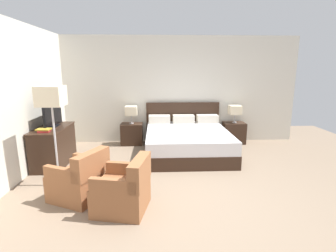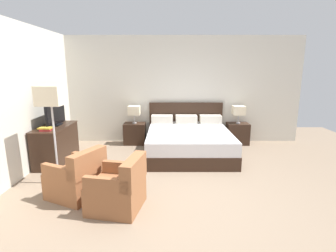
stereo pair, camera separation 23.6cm
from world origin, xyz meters
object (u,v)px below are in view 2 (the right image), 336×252
Objects in this scene: table_lamp_left at (134,111)px; armchair_companion at (118,190)px; book_blue_cover at (45,128)px; book_red_cover at (45,130)px; nightstand_right at (237,133)px; table_lamp_right at (238,110)px; bed at (188,141)px; nightstand_left at (134,134)px; floor_lamp at (50,100)px; tv at (54,111)px; armchair_by_window at (77,179)px; dresser at (55,144)px.

table_lamp_left reaches higher than armchair_companion.
book_red_cover is at bearing 0.00° from book_blue_cover.
nightstand_right is 4.51m from book_red_cover.
table_lamp_right is at bearing 52.40° from armchair_companion.
armchair_companion is (-2.49, -3.23, 0.01)m from nightstand_right.
bed is 1.66m from table_lamp_left.
table_lamp_right is 4.12m from armchair_companion.
nightstand_left is at bearing -179.97° from table_lamp_right.
book_blue_cover is 0.99m from floor_lamp.
bed is 2.99m from book_red_cover.
nightstand_right is at bearing -0.03° from table_lamp_left.
bed is 2.93m from tv.
armchair_by_window reaches higher than nightstand_right.
nightstand_left is 2.36m from book_blue_cover.
dresser is 4.87× the size of book_blue_cover.
table_lamp_left is at bearing 179.97° from nightstand_right.
tv is 0.95× the size of armchair_by_window.
book_blue_cover is at bearing -160.78° from bed.
book_red_cover is (-4.12, -1.77, 0.52)m from nightstand_right.
bed is at bearing 34.49° from floor_lamp.
armchair_by_window is (0.93, -1.57, -0.79)m from tv.
armchair_by_window is 1.13× the size of armchair_companion.
table_lamp_right is (0.00, 0.00, 0.60)m from nightstand_right.
bed is at bearing -149.29° from table_lamp_right.
dresser is 1.75m from armchair_by_window.
bed is at bearing 12.12° from dresser.
nightstand_left is at bearing 93.19° from armchair_companion.
floor_lamp reaches higher than tv.
book_blue_cover is at bearing 180.00° from book_red_cover.
table_lamp_left is 2.67m from floor_lamp.
tv is at bearing 130.06° from armchair_companion.
armchair_by_window is (-1.85, -2.07, -0.02)m from bed.
book_blue_cover is (-4.13, -1.77, -0.05)m from table_lamp_right.
book_red_cover is at bearing 130.24° from armchair_by_window.
floor_lamp is at bearing -55.99° from book_red_cover.
table_lamp_left is (-2.67, 0.00, 0.60)m from nightstand_right.
table_lamp_right is at bearing 23.17° from book_blue_cover.
armchair_companion is 1.85m from floor_lamp.
nightstand_left is 2.74m from table_lamp_right.
table_lamp_right is at bearing 23.22° from book_red_cover.
floor_lamp is at bearing -68.66° from tv.
armchair_by_window is at bearing -138.04° from table_lamp_right.
book_red_cover is 0.03m from book_blue_cover.
armchair_by_window and armchair_companion have the same top height.
bed is 8.79× the size of book_blue_cover.
tv is (-1.45, -1.29, 0.80)m from nightstand_left.
nightstand_left is 2.91m from armchair_by_window.
nightstand_right is at bearing 30.66° from bed.
nightstand_left is (-1.33, 0.79, -0.03)m from bed.
bed is 1.55m from nightstand_right.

